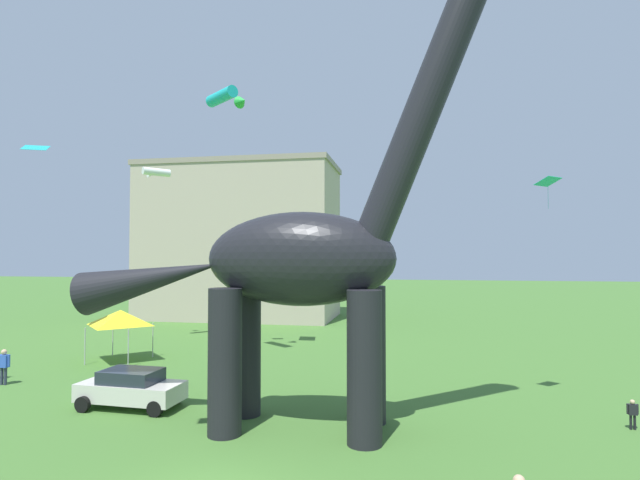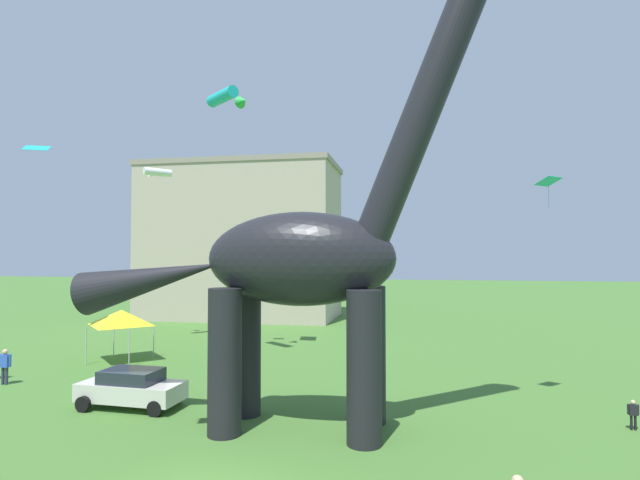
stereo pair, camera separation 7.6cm
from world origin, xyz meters
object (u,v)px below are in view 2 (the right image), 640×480
object	(u,v)px
festival_canopy_tent	(121,318)
kite_high_right	(227,98)
person_photographer	(633,412)
person_strolling_adult	(5,363)
kite_near_high	(296,281)
kite_near_low	(548,182)
dinosaur_sculpture	(298,259)
parked_sedan_left	(131,388)
kite_far_left	(37,148)
kite_high_left	(156,173)
kite_far_right	(253,228)

from	to	relation	value
festival_canopy_tent	kite_high_right	world-z (taller)	kite_high_right
person_photographer	person_strolling_adult	size ratio (longest dim) A/B	0.63
festival_canopy_tent	kite_high_right	distance (m)	14.40
kite_high_right	kite_near_high	xyz separation A→B (m)	(2.41, 7.55, -11.06)
festival_canopy_tent	kite_near_low	xyz separation A→B (m)	(22.55, -5.20, 6.72)
kite_near_low	kite_high_right	world-z (taller)	kite_high_right
dinosaur_sculpture	kite_near_low	world-z (taller)	dinosaur_sculpture
parked_sedan_left	kite_high_right	distance (m)	16.98
festival_canopy_tent	kite_far_left	world-z (taller)	kite_far_left
person_strolling_adult	kite_high_left	bearing A→B (deg)	-50.93
person_strolling_adult	kite_high_left	distance (m)	16.57
festival_canopy_tent	kite_far_right	size ratio (longest dim) A/B	3.08
kite_far_left	kite_high_right	size ratio (longest dim) A/B	0.56
person_photographer	kite_near_high	size ratio (longest dim) A/B	0.47
person_strolling_adult	kite_far_left	distance (m)	10.98
dinosaur_sculpture	kite_high_right	size ratio (longest dim) A/B	6.43
dinosaur_sculpture	kite_high_left	world-z (taller)	dinosaur_sculpture
person_photographer	kite_high_left	size ratio (longest dim) A/B	0.53
kite_high_left	dinosaur_sculpture	bearing A→B (deg)	-47.63
kite_near_low	kite_near_high	size ratio (longest dim) A/B	0.57
kite_near_low	kite_far_right	size ratio (longest dim) A/B	1.25
kite_far_right	kite_near_high	size ratio (longest dim) A/B	0.46
dinosaur_sculpture	kite_near_low	distance (m)	10.96
dinosaur_sculpture	kite_far_left	distance (m)	17.12
kite_far_left	person_photographer	bearing A→B (deg)	-6.58
kite_near_high	kite_high_right	bearing A→B (deg)	-107.71
kite_near_low	kite_high_left	distance (m)	26.49
kite_far_right	parked_sedan_left	bearing A→B (deg)	-92.47
parked_sedan_left	person_photographer	distance (m)	19.09
parked_sedan_left	dinosaur_sculpture	bearing A→B (deg)	-5.86
person_photographer	kite_far_right	xyz separation A→B (m)	(-18.46, 13.09, 7.46)
kite_high_right	kite_near_high	bearing A→B (deg)	72.29
festival_canopy_tent	person_strolling_adult	bearing A→B (deg)	-111.40
person_photographer	kite_far_left	size ratio (longest dim) A/B	0.73
dinosaur_sculpture	kite_far_left	size ratio (longest dim) A/B	11.51
person_strolling_adult	kite_near_high	size ratio (longest dim) A/B	0.76
person_photographer	kite_high_left	distance (m)	31.46
kite_near_low	festival_canopy_tent	bearing A→B (deg)	167.02
person_photographer	kite_far_right	size ratio (longest dim) A/B	1.04
person_strolling_adult	festival_canopy_tent	distance (m)	6.64
kite_near_low	kite_high_right	bearing A→B (deg)	161.09
kite_near_low	kite_far_right	bearing A→B (deg)	146.15
person_strolling_adult	kite_near_low	xyz separation A→B (m)	(24.91, 0.82, 8.24)
person_photographer	kite_high_left	xyz separation A→B (m)	(-25.95, 13.49, 11.59)
parked_sedan_left	person_photographer	world-z (taller)	parked_sedan_left
dinosaur_sculpture	parked_sedan_left	size ratio (longest dim) A/B	3.93
kite_high_left	kite_far_left	bearing A→B (deg)	-96.19
dinosaur_sculpture	kite_near_low	bearing A→B (deg)	-6.81
kite_far_right	kite_high_left	bearing A→B (deg)	176.90
kite_far_right	kite_near_high	bearing A→B (deg)	40.68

